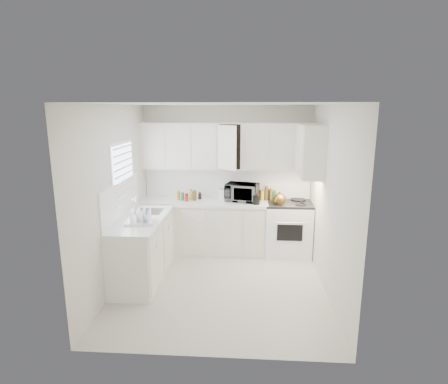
# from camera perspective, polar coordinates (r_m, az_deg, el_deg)

# --- Properties ---
(floor) EXTENTS (3.20, 3.20, 0.00)m
(floor) POSITION_cam_1_polar(r_m,az_deg,el_deg) (5.58, -0.49, -14.27)
(floor) COLOR beige
(floor) RESTS_ON ground
(ceiling) EXTENTS (3.20, 3.20, 0.00)m
(ceiling) POSITION_cam_1_polar(r_m,az_deg,el_deg) (4.96, -0.55, 13.51)
(ceiling) COLOR white
(ceiling) RESTS_ON ground
(wall_back) EXTENTS (3.00, 0.00, 3.00)m
(wall_back) POSITION_cam_1_polar(r_m,az_deg,el_deg) (6.67, 0.51, 2.15)
(wall_back) COLOR silver
(wall_back) RESTS_ON ground
(wall_front) EXTENTS (3.00, 0.00, 3.00)m
(wall_front) POSITION_cam_1_polar(r_m,az_deg,el_deg) (3.59, -2.44, -7.46)
(wall_front) COLOR silver
(wall_front) RESTS_ON ground
(wall_left) EXTENTS (0.00, 3.20, 3.20)m
(wall_left) POSITION_cam_1_polar(r_m,az_deg,el_deg) (5.43, -16.50, -0.91)
(wall_left) COLOR silver
(wall_left) RESTS_ON ground
(wall_right) EXTENTS (0.00, 3.20, 3.20)m
(wall_right) POSITION_cam_1_polar(r_m,az_deg,el_deg) (5.22, 16.13, -1.43)
(wall_right) COLOR silver
(wall_right) RESTS_ON ground
(window_blinds) EXTENTS (0.06, 0.96, 1.06)m
(window_blinds) POSITION_cam_1_polar(r_m,az_deg,el_deg) (5.70, -15.27, 2.37)
(window_blinds) COLOR white
(window_blinds) RESTS_ON wall_left
(lower_cabinets_back) EXTENTS (2.22, 0.60, 0.90)m
(lower_cabinets_back) POSITION_cam_1_polar(r_m,az_deg,el_deg) (6.63, -3.03, -5.53)
(lower_cabinets_back) COLOR silver
(lower_cabinets_back) RESTS_ON floor
(lower_cabinets_left) EXTENTS (0.60, 1.60, 0.90)m
(lower_cabinets_left) POSITION_cam_1_polar(r_m,az_deg,el_deg) (5.78, -12.44, -8.70)
(lower_cabinets_left) COLOR silver
(lower_cabinets_left) RESTS_ON floor
(countertop_back) EXTENTS (2.24, 0.64, 0.05)m
(countertop_back) POSITION_cam_1_polar(r_m,az_deg,el_deg) (6.49, -3.09, -1.58)
(countertop_back) COLOR white
(countertop_back) RESTS_ON lower_cabinets_back
(countertop_left) EXTENTS (0.64, 1.62, 0.05)m
(countertop_left) POSITION_cam_1_polar(r_m,az_deg,el_deg) (5.62, -12.58, -4.20)
(countertop_left) COLOR white
(countertop_left) RESTS_ON lower_cabinets_left
(backsplash_back) EXTENTS (2.98, 0.02, 0.55)m
(backsplash_back) POSITION_cam_1_polar(r_m,az_deg,el_deg) (6.68, 0.50, 1.50)
(backsplash_back) COLOR white
(backsplash_back) RESTS_ON wall_back
(backsplash_left) EXTENTS (0.02, 1.60, 0.55)m
(backsplash_left) POSITION_cam_1_polar(r_m,az_deg,el_deg) (5.63, -15.66, -1.16)
(backsplash_left) COLOR white
(backsplash_left) RESTS_ON wall_left
(upper_cabinets_back) EXTENTS (3.00, 0.33, 0.80)m
(upper_cabinets_back) POSITION_cam_1_polar(r_m,az_deg,el_deg) (6.48, 0.43, 3.61)
(upper_cabinets_back) COLOR silver
(upper_cabinets_back) RESTS_ON wall_back
(upper_cabinets_right) EXTENTS (0.33, 0.90, 0.80)m
(upper_cabinets_right) POSITION_cam_1_polar(r_m,az_deg,el_deg) (5.94, 13.05, 2.42)
(upper_cabinets_right) COLOR silver
(upper_cabinets_right) RESTS_ON wall_right
(sink) EXTENTS (0.42, 0.38, 0.30)m
(sink) POSITION_cam_1_polar(r_m,az_deg,el_deg) (5.90, -11.71, -1.86)
(sink) COLOR gray
(sink) RESTS_ON countertop_left
(stove) EXTENTS (0.79, 0.65, 1.21)m
(stove) POSITION_cam_1_polar(r_m,az_deg,el_deg) (6.56, 9.92, -4.49)
(stove) COLOR white
(stove) RESTS_ON floor
(tea_kettle) EXTENTS (0.26, 0.23, 0.24)m
(tea_kettle) POSITION_cam_1_polar(r_m,az_deg,el_deg) (6.27, 8.60, -0.97)
(tea_kettle) COLOR olive
(tea_kettle) RESTS_ON stove
(frying_pan) EXTENTS (0.33, 0.48, 0.04)m
(frying_pan) POSITION_cam_1_polar(r_m,az_deg,el_deg) (6.64, 11.45, -1.12)
(frying_pan) COLOR black
(frying_pan) RESTS_ON stove
(microwave) EXTENTS (0.61, 0.42, 0.37)m
(microwave) POSITION_cam_1_polar(r_m,az_deg,el_deg) (6.44, 2.82, 0.25)
(microwave) COLOR gray
(microwave) RESTS_ON countertop_back
(rice_cooker) EXTENTS (0.27, 0.27, 0.23)m
(rice_cooker) POSITION_cam_1_polar(r_m,az_deg,el_deg) (6.54, 0.15, -0.19)
(rice_cooker) COLOR white
(rice_cooker) RESTS_ON countertop_back
(paper_towel) EXTENTS (0.12, 0.12, 0.27)m
(paper_towel) POSITION_cam_1_polar(r_m,az_deg,el_deg) (6.64, 0.14, 0.20)
(paper_towel) COLOR white
(paper_towel) RESTS_ON countertop_back
(utensil_crock) EXTENTS (0.13, 0.13, 0.38)m
(utensil_crock) POSITION_cam_1_polar(r_m,az_deg,el_deg) (6.21, 5.06, -0.24)
(utensil_crock) COLOR black
(utensil_crock) RESTS_ON countertop_back
(dish_rack) EXTENTS (0.44, 0.35, 0.22)m
(dish_rack) POSITION_cam_1_polar(r_m,az_deg,el_deg) (5.34, -12.90, -3.59)
(dish_rack) COLOR white
(dish_rack) RESTS_ON countertop_left
(spice_left_0) EXTENTS (0.06, 0.06, 0.13)m
(spice_left_0) POSITION_cam_1_polar(r_m,az_deg,el_deg) (6.66, -6.90, -0.47)
(spice_left_0) COLOR olive
(spice_left_0) RESTS_ON countertop_back
(spice_left_1) EXTENTS (0.06, 0.06, 0.13)m
(spice_left_1) POSITION_cam_1_polar(r_m,az_deg,el_deg) (6.56, -6.40, -0.67)
(spice_left_1) COLOR #277633
(spice_left_1) RESTS_ON countertop_back
(spice_left_2) EXTENTS (0.06, 0.06, 0.13)m
(spice_left_2) POSITION_cam_1_polar(r_m,az_deg,el_deg) (6.64, -5.63, -0.49)
(spice_left_2) COLOR red
(spice_left_2) RESTS_ON countertop_back
(spice_left_3) EXTENTS (0.06, 0.06, 0.13)m
(spice_left_3) POSITION_cam_1_polar(r_m,az_deg,el_deg) (6.54, -5.11, -0.69)
(spice_left_3) COLOR yellow
(spice_left_3) RESTS_ON countertop_back
(spice_left_4) EXTENTS (0.06, 0.06, 0.13)m
(spice_left_4) POSITION_cam_1_polar(r_m,az_deg,el_deg) (6.61, -4.35, -0.52)
(spice_left_4) COLOR brown
(spice_left_4) RESTS_ON countertop_back
(spice_left_5) EXTENTS (0.06, 0.06, 0.13)m
(spice_left_5) POSITION_cam_1_polar(r_m,az_deg,el_deg) (6.52, -3.81, -0.71)
(spice_left_5) COLOR black
(spice_left_5) RESTS_ON countertop_back
(sauce_right_0) EXTENTS (0.06, 0.06, 0.19)m
(sauce_right_0) POSITION_cam_1_polar(r_m,az_deg,el_deg) (6.58, 5.48, -0.33)
(sauce_right_0) COLOR red
(sauce_right_0) RESTS_ON countertop_back
(sauce_right_1) EXTENTS (0.06, 0.06, 0.19)m
(sauce_right_1) POSITION_cam_1_polar(r_m,az_deg,el_deg) (6.53, 5.98, -0.46)
(sauce_right_1) COLOR yellow
(sauce_right_1) RESTS_ON countertop_back
(sauce_right_2) EXTENTS (0.06, 0.06, 0.19)m
(sauce_right_2) POSITION_cam_1_polar(r_m,az_deg,el_deg) (6.59, 6.44, -0.35)
(sauce_right_2) COLOR brown
(sauce_right_2) RESTS_ON countertop_back
(sauce_right_3) EXTENTS (0.06, 0.06, 0.19)m
(sauce_right_3) POSITION_cam_1_polar(r_m,az_deg,el_deg) (6.53, 6.94, -0.47)
(sauce_right_3) COLOR black
(sauce_right_3) RESTS_ON countertop_back
(sauce_right_4) EXTENTS (0.06, 0.06, 0.19)m
(sauce_right_4) POSITION_cam_1_polar(r_m,az_deg,el_deg) (6.59, 7.39, -0.36)
(sauce_right_4) COLOR olive
(sauce_right_4) RESTS_ON countertop_back
(sauce_right_5) EXTENTS (0.06, 0.06, 0.19)m
(sauce_right_5) POSITION_cam_1_polar(r_m,az_deg,el_deg) (6.54, 7.91, -0.49)
(sauce_right_5) COLOR #277633
(sauce_right_5) RESTS_ON countertop_back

